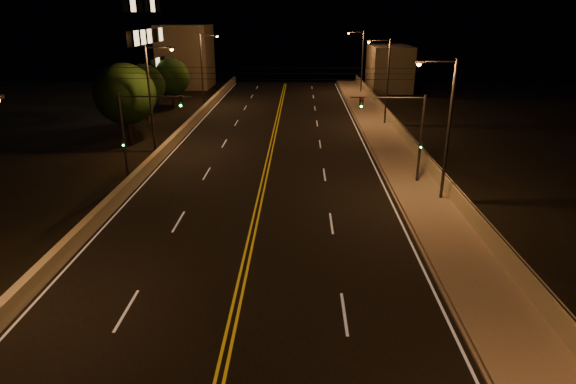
{
  "coord_description": "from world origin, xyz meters",
  "views": [
    {
      "loc": [
        2.62,
        -6.24,
        11.58
      ],
      "look_at": [
        2.0,
        18.0,
        2.5
      ],
      "focal_mm": 30.0,
      "sensor_mm": 36.0,
      "label": 1
    }
  ],
  "objects_px": {
    "streetlight_5": "(153,92)",
    "streetlight_2": "(385,77)",
    "streetlight_1": "(445,123)",
    "tree_0": "(125,94)",
    "traffic_signal_left": "(136,128)",
    "streetlight_3": "(361,58)",
    "tree_2": "(172,77)",
    "traffic_signal_right": "(408,129)",
    "streetlight_6": "(204,65)",
    "tree_1": "(144,86)"
  },
  "relations": [
    {
      "from": "streetlight_2",
      "to": "streetlight_3",
      "type": "bearing_deg",
      "value": 90.0
    },
    {
      "from": "streetlight_6",
      "to": "tree_0",
      "type": "height_order",
      "value": "streetlight_6"
    },
    {
      "from": "streetlight_1",
      "to": "streetlight_3",
      "type": "bearing_deg",
      "value": 90.0
    },
    {
      "from": "tree_2",
      "to": "streetlight_1",
      "type": "bearing_deg",
      "value": -52.03
    },
    {
      "from": "streetlight_6",
      "to": "streetlight_2",
      "type": "bearing_deg",
      "value": -28.89
    },
    {
      "from": "tree_2",
      "to": "traffic_signal_right",
      "type": "bearing_deg",
      "value": -50.71
    },
    {
      "from": "traffic_signal_left",
      "to": "tree_2",
      "type": "relative_size",
      "value": 1.03
    },
    {
      "from": "streetlight_2",
      "to": "streetlight_3",
      "type": "height_order",
      "value": "same"
    },
    {
      "from": "streetlight_1",
      "to": "streetlight_2",
      "type": "bearing_deg",
      "value": 90.0
    },
    {
      "from": "tree_0",
      "to": "traffic_signal_left",
      "type": "bearing_deg",
      "value": -67.62
    },
    {
      "from": "tree_0",
      "to": "streetlight_5",
      "type": "bearing_deg",
      "value": -35.53
    },
    {
      "from": "streetlight_6",
      "to": "traffic_signal_right",
      "type": "relative_size",
      "value": 1.41
    },
    {
      "from": "streetlight_6",
      "to": "streetlight_3",
      "type": "bearing_deg",
      "value": 25.87
    },
    {
      "from": "traffic_signal_right",
      "to": "tree_0",
      "type": "xyz_separation_m",
      "value": [
        -23.18,
        10.49,
        0.65
      ]
    },
    {
      "from": "traffic_signal_left",
      "to": "tree_1",
      "type": "bearing_deg",
      "value": 105.77
    },
    {
      "from": "streetlight_1",
      "to": "tree_0",
      "type": "distance_m",
      "value": 28.27
    },
    {
      "from": "streetlight_3",
      "to": "traffic_signal_right",
      "type": "distance_m",
      "value": 41.42
    },
    {
      "from": "tree_0",
      "to": "streetlight_6",
      "type": "bearing_deg",
      "value": 81.04
    },
    {
      "from": "streetlight_3",
      "to": "traffic_signal_left",
      "type": "height_order",
      "value": "streetlight_3"
    },
    {
      "from": "traffic_signal_right",
      "to": "tree_0",
      "type": "bearing_deg",
      "value": 155.64
    },
    {
      "from": "streetlight_3",
      "to": "traffic_signal_left",
      "type": "xyz_separation_m",
      "value": [
        -20.35,
        -41.37,
        -1.21
      ]
    },
    {
      "from": "traffic_signal_left",
      "to": "streetlight_5",
      "type": "bearing_deg",
      "value": 97.58
    },
    {
      "from": "traffic_signal_right",
      "to": "traffic_signal_left",
      "type": "bearing_deg",
      "value": 180.0
    },
    {
      "from": "streetlight_6",
      "to": "traffic_signal_left",
      "type": "xyz_separation_m",
      "value": [
        1.09,
        -30.98,
        -1.21
      ]
    },
    {
      "from": "streetlight_1",
      "to": "traffic_signal_left",
      "type": "distance_m",
      "value": 20.65
    },
    {
      "from": "streetlight_1",
      "to": "streetlight_5",
      "type": "bearing_deg",
      "value": 151.79
    },
    {
      "from": "streetlight_1",
      "to": "traffic_signal_left",
      "type": "height_order",
      "value": "streetlight_1"
    },
    {
      "from": "traffic_signal_right",
      "to": "tree_2",
      "type": "relative_size",
      "value": 1.03
    },
    {
      "from": "streetlight_2",
      "to": "traffic_signal_left",
      "type": "bearing_deg",
      "value": -136.74
    },
    {
      "from": "streetlight_1",
      "to": "tree_2",
      "type": "relative_size",
      "value": 1.46
    },
    {
      "from": "traffic_signal_left",
      "to": "streetlight_3",
      "type": "bearing_deg",
      "value": 63.81
    },
    {
      "from": "tree_1",
      "to": "streetlight_5",
      "type": "bearing_deg",
      "value": -69.32
    },
    {
      "from": "traffic_signal_left",
      "to": "tree_2",
      "type": "bearing_deg",
      "value": 99.58
    },
    {
      "from": "streetlight_5",
      "to": "traffic_signal_right",
      "type": "height_order",
      "value": "streetlight_5"
    },
    {
      "from": "streetlight_5",
      "to": "streetlight_2",
      "type": "bearing_deg",
      "value": 27.08
    },
    {
      "from": "streetlight_2",
      "to": "streetlight_5",
      "type": "relative_size",
      "value": 1.0
    },
    {
      "from": "streetlight_3",
      "to": "traffic_signal_right",
      "type": "relative_size",
      "value": 1.41
    },
    {
      "from": "streetlight_1",
      "to": "streetlight_5",
      "type": "distance_m",
      "value": 24.33
    },
    {
      "from": "streetlight_3",
      "to": "streetlight_6",
      "type": "xyz_separation_m",
      "value": [
        -21.44,
        -10.4,
        0.0
      ]
    },
    {
      "from": "tree_2",
      "to": "tree_1",
      "type": "bearing_deg",
      "value": -97.41
    },
    {
      "from": "streetlight_1",
      "to": "streetlight_5",
      "type": "height_order",
      "value": "same"
    },
    {
      "from": "tree_2",
      "to": "streetlight_2",
      "type": "bearing_deg",
      "value": -21.4
    },
    {
      "from": "streetlight_3",
      "to": "tree_1",
      "type": "bearing_deg",
      "value": -142.3
    },
    {
      "from": "streetlight_3",
      "to": "streetlight_1",
      "type": "bearing_deg",
      "value": -90.0
    },
    {
      "from": "streetlight_1",
      "to": "tree_1",
      "type": "relative_size",
      "value": 1.45
    },
    {
      "from": "streetlight_5",
      "to": "tree_0",
      "type": "xyz_separation_m",
      "value": [
        -3.23,
        2.31,
        -0.55
      ]
    },
    {
      "from": "streetlight_3",
      "to": "tree_2",
      "type": "distance_m",
      "value": 28.13
    },
    {
      "from": "streetlight_2",
      "to": "streetlight_3",
      "type": "xyz_separation_m",
      "value": [
        0.0,
        22.22,
        0.0
      ]
    },
    {
      "from": "streetlight_1",
      "to": "streetlight_6",
      "type": "distance_m",
      "value": 40.44
    },
    {
      "from": "streetlight_6",
      "to": "tree_1",
      "type": "height_order",
      "value": "streetlight_6"
    }
  ]
}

